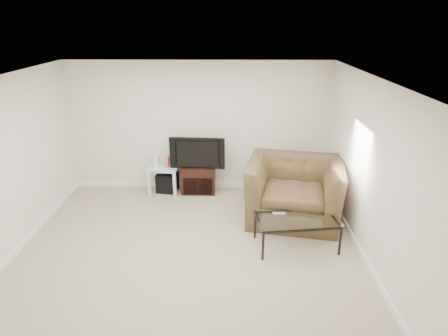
{
  "coord_description": "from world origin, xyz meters",
  "views": [
    {
      "loc": [
        0.58,
        -4.93,
        3.22
      ],
      "look_at": [
        0.5,
        1.2,
        0.9
      ],
      "focal_mm": 32.0,
      "sensor_mm": 36.0,
      "label": 1
    }
  ],
  "objects_px": {
    "television": "(198,151)",
    "coffee_table": "(296,232)",
    "subwoofer": "(167,182)",
    "recliner": "(295,181)",
    "side_table": "(165,179)",
    "tv_stand": "(199,179)"
  },
  "relations": [
    {
      "from": "coffee_table",
      "to": "subwoofer",
      "type": "bearing_deg",
      "value": 137.6
    },
    {
      "from": "television",
      "to": "recliner",
      "type": "bearing_deg",
      "value": -28.13
    },
    {
      "from": "recliner",
      "to": "coffee_table",
      "type": "xyz_separation_m",
      "value": [
        -0.09,
        -0.92,
        -0.44
      ]
    },
    {
      "from": "subwoofer",
      "to": "recliner",
      "type": "bearing_deg",
      "value": -25.46
    },
    {
      "from": "tv_stand",
      "to": "recliner",
      "type": "bearing_deg",
      "value": -32.28
    },
    {
      "from": "television",
      "to": "recliner",
      "type": "height_order",
      "value": "recliner"
    },
    {
      "from": "side_table",
      "to": "recliner",
      "type": "bearing_deg",
      "value": -24.75
    },
    {
      "from": "tv_stand",
      "to": "subwoofer",
      "type": "distance_m",
      "value": 0.63
    },
    {
      "from": "television",
      "to": "coffee_table",
      "type": "height_order",
      "value": "television"
    },
    {
      "from": "side_table",
      "to": "television",
      "type": "bearing_deg",
      "value": -2.34
    },
    {
      "from": "tv_stand",
      "to": "side_table",
      "type": "distance_m",
      "value": 0.66
    },
    {
      "from": "side_table",
      "to": "recliner",
      "type": "xyz_separation_m",
      "value": [
        2.34,
        -1.08,
        0.41
      ]
    },
    {
      "from": "television",
      "to": "side_table",
      "type": "xyz_separation_m",
      "value": [
        -0.66,
        0.03,
        -0.57
      ]
    },
    {
      "from": "subwoofer",
      "to": "coffee_table",
      "type": "relative_size",
      "value": 0.3
    },
    {
      "from": "tv_stand",
      "to": "subwoofer",
      "type": "xyz_separation_m",
      "value": [
        -0.62,
        0.02,
        -0.08
      ]
    },
    {
      "from": "recliner",
      "to": "side_table",
      "type": "bearing_deg",
      "value": 166.39
    },
    {
      "from": "side_table",
      "to": "tv_stand",
      "type": "bearing_deg",
      "value": 0.0
    },
    {
      "from": "recliner",
      "to": "tv_stand",
      "type": "bearing_deg",
      "value": 158.48
    },
    {
      "from": "subwoofer",
      "to": "coffee_table",
      "type": "xyz_separation_m",
      "value": [
        2.21,
        -2.02,
        0.05
      ]
    },
    {
      "from": "tv_stand",
      "to": "side_table",
      "type": "height_order",
      "value": "tv_stand"
    },
    {
      "from": "subwoofer",
      "to": "television",
      "type": "bearing_deg",
      "value": -4.16
    },
    {
      "from": "recliner",
      "to": "subwoofer",
      "type": "bearing_deg",
      "value": 165.69
    }
  ]
}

